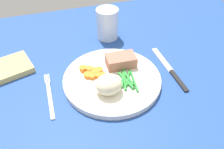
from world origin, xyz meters
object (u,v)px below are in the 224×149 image
Objects in this scene: meat_portion at (120,61)px; fork at (50,95)px; knife at (170,69)px; water_glass at (107,26)px; napkin at (7,69)px; dinner_plate at (112,79)px.

fork is at bearing -167.84° from meat_portion.
knife is 1.97× the size of water_glass.
napkin is at bearing 132.39° from fork.
meat_portion is 0.41× the size of knife.
water_glass is (-12.42, 22.73, 4.22)cm from knife.
fork is at bearing -177.30° from knife.
dinner_plate is 17.82cm from knife.
fork is 1.59× the size of water_glass.
knife is at bearing -17.74° from meat_portion.
dinner_plate is at bearing -25.73° from napkin.
dinner_plate is at bearing -103.49° from water_glass.
dinner_plate is 17.28cm from fork.
knife reaches higher than fork.
meat_portion is at bearing -16.29° from napkin.
meat_portion is at bearing 49.40° from dinner_plate.
fork is at bearing -51.99° from napkin.
meat_portion reaches higher than knife.
napkin is (-28.03, 13.50, 0.07)cm from dinner_plate.
napkin is (-45.83, 13.79, 0.67)cm from knife.
water_glass reaches higher than knife.
napkin is at bearing -165.02° from water_glass.
knife is 26.24cm from water_glass.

